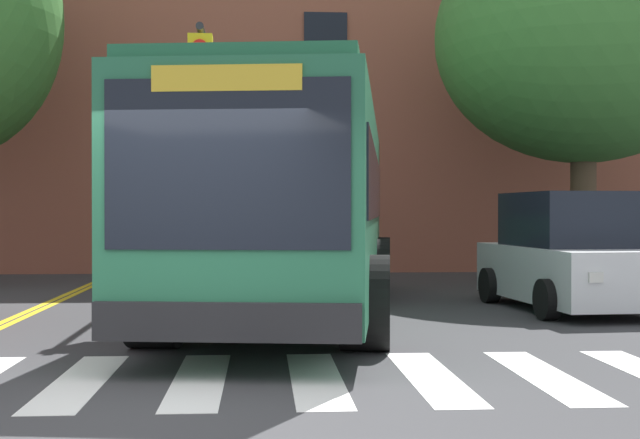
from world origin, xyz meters
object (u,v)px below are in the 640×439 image
street_tree_curbside_large (584,36)px  traffic_light_overhead (208,118)px  car_teal_behind_bus (218,243)px  city_bus (291,203)px  car_white_far_lane (569,256)px

street_tree_curbside_large → traffic_light_overhead: bearing=-154.6°
car_teal_behind_bus → street_tree_curbside_large: bearing=-21.9°
car_teal_behind_bus → street_tree_curbside_large: (7.87, -3.17, 4.49)m
city_bus → street_tree_curbside_large: size_ratio=1.33×
car_teal_behind_bus → street_tree_curbside_large: size_ratio=0.59×
city_bus → street_tree_curbside_large: (6.41, 5.07, 3.59)m
traffic_light_overhead → street_tree_curbside_large: 8.83m
city_bus → car_white_far_lane: bearing=5.3°
traffic_light_overhead → street_tree_curbside_large: street_tree_curbside_large is taller
city_bus → street_tree_curbside_large: bearing=38.3°
car_white_far_lane → street_tree_curbside_large: 6.73m
car_white_far_lane → street_tree_curbside_large: bearing=66.9°
car_white_far_lane → car_teal_behind_bus: car_white_far_lane is taller
city_bus → street_tree_curbside_large: street_tree_curbside_large is taller
car_teal_behind_bus → city_bus: bearing=-80.0°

